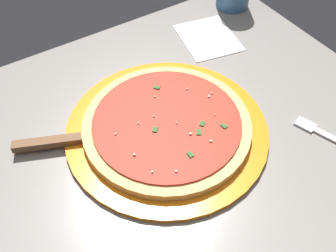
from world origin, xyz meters
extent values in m
cube|color=black|center=(-0.40, -0.28, 0.36)|extent=(0.06, 0.06, 0.72)
cube|color=gray|center=(0.00, 0.00, 0.73)|extent=(0.95, 0.70, 0.03)
cylinder|color=orange|center=(-0.03, 0.00, 0.75)|extent=(0.38, 0.38, 0.01)
cylinder|color=#DBB26B|center=(-0.03, 0.00, 0.76)|extent=(0.31, 0.31, 0.02)
cylinder|color=red|center=(-0.03, 0.00, 0.77)|extent=(0.27, 0.27, 0.00)
sphere|color=#EFEACC|center=(0.05, 0.08, 0.78)|extent=(0.00, 0.00, 0.00)
sphere|color=#EFEACC|center=(0.02, 0.10, 0.78)|extent=(0.00, 0.00, 0.00)
sphere|color=#EFEACC|center=(-0.13, -0.01, 0.78)|extent=(0.01, 0.01, 0.01)
sphere|color=#EFEACC|center=(0.06, 0.04, 0.78)|extent=(0.01, 0.01, 0.01)
sphere|color=#EFEACC|center=(-0.14, -0.01, 0.78)|extent=(0.00, 0.00, 0.00)
sphere|color=#EFEACC|center=(-0.01, -0.02, 0.78)|extent=(0.00, 0.00, 0.00)
sphere|color=#EFEACC|center=(-0.04, 0.01, 0.78)|extent=(0.00, 0.00, 0.00)
sphere|color=#EFEACC|center=(-0.04, -0.06, 0.78)|extent=(0.00, 0.00, 0.00)
sphere|color=#EFEACC|center=(-0.11, 0.04, 0.78)|extent=(0.00, 0.00, 0.00)
sphere|color=#EFEACC|center=(-0.11, -0.05, 0.78)|extent=(0.00, 0.00, 0.00)
sphere|color=#EFEACC|center=(-0.05, 0.05, 0.78)|extent=(0.01, 0.01, 0.01)
sphere|color=#EFEACC|center=(-0.07, 0.08, 0.78)|extent=(0.01, 0.01, 0.01)
sphere|color=#EFEACC|center=(0.06, -0.02, 0.78)|extent=(0.00, 0.00, 0.00)
sphere|color=#EFEACC|center=(0.02, -0.02, 0.78)|extent=(0.00, 0.00, 0.00)
cube|color=#23561E|center=(0.00, 0.01, 0.78)|extent=(0.01, 0.01, 0.00)
cube|color=#23561E|center=(-0.02, 0.09, 0.78)|extent=(0.01, 0.01, 0.00)
cube|color=#23561E|center=(-0.08, 0.04, 0.78)|extent=(0.01, 0.01, 0.00)
cube|color=#23561E|center=(-0.11, 0.07, 0.78)|extent=(0.01, 0.01, 0.00)
cube|color=#23561E|center=(-0.06, -0.08, 0.78)|extent=(0.01, 0.01, 0.00)
cube|color=#23561E|center=(-0.06, 0.05, 0.78)|extent=(0.01, 0.01, 0.00)
cube|color=silver|center=(0.07, -0.04, 0.76)|extent=(0.11, 0.10, 0.00)
cube|color=brown|center=(0.17, -0.08, 0.76)|extent=(0.13, 0.07, 0.01)
cube|color=white|center=(-0.26, -0.19, 0.75)|extent=(0.15, 0.17, 0.00)
cube|color=silver|center=(-0.26, 0.13, 0.75)|extent=(0.03, 0.04, 0.00)
camera|label=1|loc=(0.22, 0.40, 1.31)|focal=41.83mm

